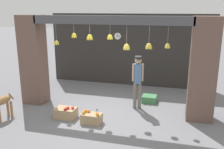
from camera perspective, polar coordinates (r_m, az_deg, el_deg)
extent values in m
plane|color=slate|center=(7.51, -0.89, -8.80)|extent=(60.00, 60.00, 0.00)
cube|color=#2D2B28|center=(9.95, 3.87, 5.58)|extent=(6.43, 0.12, 2.83)
cube|color=brown|center=(8.38, -17.51, 3.16)|extent=(0.70, 0.60, 2.83)
cube|color=brown|center=(7.13, 20.04, 0.98)|extent=(0.70, 0.60, 2.83)
cube|color=#4C4C51|center=(7.00, -0.71, 12.35)|extent=(4.53, 0.24, 0.24)
cylinder|color=#B2AD99|center=(7.60, -12.69, 9.44)|extent=(0.01, 0.01, 0.49)
ellipsoid|color=yellow|center=(7.62, -12.30, 7.10)|extent=(0.10, 0.05, 0.15)
ellipsoid|color=yellow|center=(7.66, -12.36, 7.14)|extent=(0.07, 0.10, 0.16)
ellipsoid|color=yellow|center=(7.67, -12.69, 7.13)|extent=(0.09, 0.08, 0.16)
ellipsoid|color=yellow|center=(7.63, -12.84, 7.08)|extent=(0.09, 0.08, 0.16)
ellipsoid|color=yellow|center=(7.60, -12.60, 7.07)|extent=(0.07, 0.10, 0.16)
cylinder|color=#B2AD99|center=(7.35, -8.74, 10.35)|extent=(0.01, 0.01, 0.26)
ellipsoid|color=yellow|center=(7.35, -8.39, 8.81)|extent=(0.10, 0.06, 0.16)
ellipsoid|color=yellow|center=(7.39, -8.43, 8.83)|extent=(0.08, 0.10, 0.17)
ellipsoid|color=yellow|center=(7.41, -8.71, 8.84)|extent=(0.08, 0.10, 0.17)
ellipsoid|color=yellow|center=(7.38, -8.96, 8.81)|extent=(0.10, 0.06, 0.16)
ellipsoid|color=yellow|center=(7.34, -8.92, 8.78)|extent=(0.08, 0.10, 0.17)
ellipsoid|color=yellow|center=(7.33, -8.64, 8.78)|extent=(0.08, 0.10, 0.17)
cylinder|color=#B2AD99|center=(7.16, -5.16, 10.26)|extent=(0.01, 0.01, 0.28)
ellipsoid|color=yellow|center=(7.17, -4.77, 8.48)|extent=(0.12, 0.07, 0.19)
ellipsoid|color=yellow|center=(7.21, -4.80, 8.51)|extent=(0.10, 0.11, 0.19)
ellipsoid|color=yellow|center=(7.23, -5.07, 8.53)|extent=(0.08, 0.12, 0.19)
ellipsoid|color=yellow|center=(7.22, -5.37, 8.51)|extent=(0.12, 0.09, 0.19)
ellipsoid|color=yellow|center=(7.18, -5.48, 8.47)|extent=(0.12, 0.09, 0.19)
ellipsoid|color=yellow|center=(7.15, -5.32, 8.45)|extent=(0.08, 0.12, 0.19)
ellipsoid|color=yellow|center=(7.14, -5.00, 8.45)|extent=(0.10, 0.11, 0.19)
cylinder|color=#B2AD99|center=(6.95, -0.47, 10.25)|extent=(0.01, 0.01, 0.27)
ellipsoid|color=yellow|center=(6.96, -0.14, 8.56)|extent=(0.11, 0.06, 0.16)
ellipsoid|color=yellow|center=(7.00, -0.23, 8.60)|extent=(0.09, 0.10, 0.17)
ellipsoid|color=yellow|center=(7.01, -0.55, 8.61)|extent=(0.09, 0.10, 0.17)
ellipsoid|color=yellow|center=(6.99, -0.79, 8.58)|extent=(0.11, 0.06, 0.16)
ellipsoid|color=yellow|center=(6.95, -0.71, 8.54)|extent=(0.09, 0.10, 0.17)
ellipsoid|color=yellow|center=(6.94, -0.38, 8.54)|extent=(0.09, 0.10, 0.17)
cylinder|color=#B2AD99|center=(6.94, 3.38, 9.14)|extent=(0.01, 0.01, 0.52)
ellipsoid|color=yellow|center=(6.97, 3.73, 6.27)|extent=(0.13, 0.07, 0.20)
ellipsoid|color=yellow|center=(7.01, 3.64, 6.32)|extent=(0.11, 0.12, 0.21)
ellipsoid|color=yellow|center=(7.03, 3.33, 6.35)|extent=(0.08, 0.13, 0.20)
ellipsoid|color=yellow|center=(7.01, 3.02, 6.33)|extent=(0.13, 0.10, 0.20)
ellipsoid|color=yellow|center=(6.97, 2.94, 6.28)|extent=(0.13, 0.10, 0.20)
ellipsoid|color=yellow|center=(6.94, 3.17, 6.24)|extent=(0.08, 0.13, 0.20)
ellipsoid|color=yellow|center=(6.94, 3.52, 6.23)|extent=(0.11, 0.12, 0.21)
cylinder|color=#B2AD99|center=(6.80, 8.51, 9.09)|extent=(0.01, 0.01, 0.48)
ellipsoid|color=gold|center=(6.84, 8.79, 6.39)|extent=(0.12, 0.07, 0.19)
ellipsoid|color=gold|center=(6.88, 8.64, 6.45)|extent=(0.10, 0.12, 0.20)
ellipsoid|color=gold|center=(6.88, 8.25, 6.47)|extent=(0.10, 0.12, 0.20)
ellipsoid|color=gold|center=(6.85, 8.02, 6.43)|extent=(0.12, 0.07, 0.19)
ellipsoid|color=gold|center=(6.81, 8.17, 6.38)|extent=(0.10, 0.12, 0.20)
ellipsoid|color=gold|center=(6.80, 8.56, 6.36)|extent=(0.10, 0.12, 0.20)
cylinder|color=#B2AD99|center=(6.79, 12.70, 8.91)|extent=(0.01, 0.01, 0.47)
ellipsoid|color=yellow|center=(6.82, 12.87, 6.38)|extent=(0.10, 0.05, 0.15)
ellipsoid|color=yellow|center=(6.85, 12.76, 6.42)|extent=(0.08, 0.09, 0.16)
ellipsoid|color=yellow|center=(6.86, 12.50, 6.44)|extent=(0.07, 0.10, 0.16)
ellipsoid|color=yellow|center=(6.84, 12.28, 6.43)|extent=(0.10, 0.07, 0.16)
ellipsoid|color=yellow|center=(6.81, 12.26, 6.40)|extent=(0.10, 0.07, 0.16)
ellipsoid|color=yellow|center=(6.79, 12.47, 6.36)|extent=(0.07, 0.10, 0.16)
ellipsoid|color=yellow|center=(6.79, 12.74, 6.35)|extent=(0.08, 0.09, 0.16)
ellipsoid|color=#9E7042|center=(7.58, -23.75, -5.44)|extent=(0.30, 0.60, 0.23)
cylinder|color=#9E7042|center=(7.51, -24.32, -8.34)|extent=(0.07, 0.07, 0.44)
cylinder|color=#9E7042|center=(7.78, -22.00, -7.29)|extent=(0.07, 0.07, 0.44)
cylinder|color=#9E7042|center=(7.88, -22.71, -7.10)|extent=(0.07, 0.07, 0.44)
cylinder|color=#9E7042|center=(7.78, -22.11, -4.59)|extent=(0.07, 0.19, 0.24)
cylinder|color=#6B665B|center=(7.75, 6.30, -4.89)|extent=(0.11, 0.11, 0.81)
cylinder|color=#6B665B|center=(7.74, 5.26, -4.89)|extent=(0.11, 0.11, 0.81)
cube|color=#4C7099|center=(7.54, 5.92, 0.18)|extent=(0.24, 0.21, 0.61)
cylinder|color=tan|center=(7.54, 6.99, 0.45)|extent=(0.06, 0.06, 0.53)
cylinder|color=tan|center=(7.51, 4.86, 0.46)|extent=(0.06, 0.06, 0.53)
sphere|color=tan|center=(7.44, 6.00, 3.23)|extent=(0.21, 0.21, 0.21)
cylinder|color=#2D2D2D|center=(7.43, 6.02, 3.90)|extent=(0.21, 0.21, 0.07)
cube|color=#2D2D2D|center=(7.33, 6.09, 3.50)|extent=(0.20, 0.16, 0.01)
cube|color=tan|center=(6.86, -4.70, -9.99)|extent=(0.54, 0.33, 0.27)
sphere|color=orange|center=(6.88, -5.49, -8.35)|extent=(0.08, 0.08, 0.08)
sphere|color=orange|center=(6.71, -3.43, -8.94)|extent=(0.08, 0.08, 0.08)
sphere|color=orange|center=(6.88, -6.30, -8.38)|extent=(0.08, 0.08, 0.08)
sphere|color=orange|center=(6.89, -5.32, -8.30)|extent=(0.08, 0.08, 0.08)
sphere|color=orange|center=(6.93, -6.19, -8.18)|extent=(0.08, 0.08, 0.08)
sphere|color=orange|center=(6.65, -3.24, -9.18)|extent=(0.08, 0.08, 0.08)
sphere|color=orange|center=(6.80, -6.56, -8.69)|extent=(0.08, 0.08, 0.08)
cube|color=tan|center=(7.28, -10.51, -8.62)|extent=(0.59, 0.40, 0.28)
sphere|color=red|center=(7.11, -8.95, -7.57)|extent=(0.08, 0.08, 0.08)
sphere|color=red|center=(7.06, -10.69, -7.85)|extent=(0.08, 0.08, 0.08)
sphere|color=red|center=(7.14, -8.98, -7.49)|extent=(0.08, 0.08, 0.08)
sphere|color=red|center=(7.11, -10.37, -7.64)|extent=(0.08, 0.08, 0.08)
sphere|color=red|center=(7.15, -10.03, -7.50)|extent=(0.08, 0.08, 0.08)
cube|color=#42844C|center=(8.40, 8.52, -5.52)|extent=(0.47, 0.41, 0.22)
cylinder|color=silver|center=(7.25, -3.43, -8.83)|extent=(0.07, 0.07, 0.21)
cylinder|color=black|center=(7.20, -3.44, -8.00)|extent=(0.04, 0.04, 0.02)
cylinder|color=black|center=(9.91, 1.30, 8.77)|extent=(0.28, 0.01, 0.28)
cylinder|color=white|center=(9.90, 1.29, 8.76)|extent=(0.27, 0.02, 0.27)
cube|color=black|center=(9.88, 1.27, 8.92)|extent=(0.01, 0.01, 0.07)
cube|color=black|center=(9.88, 1.50, 8.75)|extent=(0.10, 0.01, 0.01)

